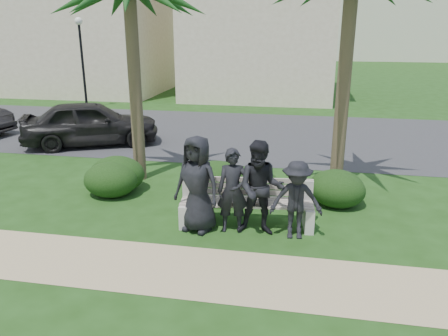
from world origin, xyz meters
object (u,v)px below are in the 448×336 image
Objects in this scene: park_bench at (247,206)px; man_b at (233,191)px; man_a at (197,184)px; man_d at (296,200)px; car_a at (91,123)px; man_c at (261,188)px; street_lamp at (81,47)px.

park_bench is 1.61× the size of man_b.
man_b is (-0.24, -0.28, 0.42)m from park_bench.
man_a reaches higher than man_d.
man_c is at bearing -156.12° from car_a.
man_c is (0.54, -0.02, 0.09)m from man_b.
man_a is at bearing -164.60° from park_bench.
man_d is 0.34× the size of car_a.
man_c is at bearing -50.93° from street_lamp.
man_b is 1.22m from man_d.
street_lamp is 15.49m from park_bench.
street_lamp is at bearing 123.31° from park_bench.
car_a is (-6.04, 5.37, 0.34)m from park_bench.
park_bench is 8.09m from car_a.
street_lamp is 1.58× the size of park_bench.
park_bench is 0.61× the size of car_a.
street_lamp reaches higher than man_b.
man_d is at bearing 16.95° from man_a.
park_bench is (9.60, -11.89, -2.52)m from street_lamp.
man_b is (9.36, -12.17, -2.10)m from street_lamp.
man_b is 1.10× the size of man_d.
car_a is at bearing -61.36° from street_lamp.
man_b is 0.38× the size of car_a.
street_lamp is 15.50m from man_b.
man_a reaches higher than park_bench.
man_c is 1.22× the size of man_d.
man_d is at bearing -10.65° from man_b.
man_d is at bearing -25.28° from park_bench.
man_a is at bearing 174.44° from man_d.
man_b is at bearing 176.67° from man_c.
man_c is at bearing 169.65° from man_d.
street_lamp is at bearing 142.12° from man_a.
street_lamp is 7.74m from car_a.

